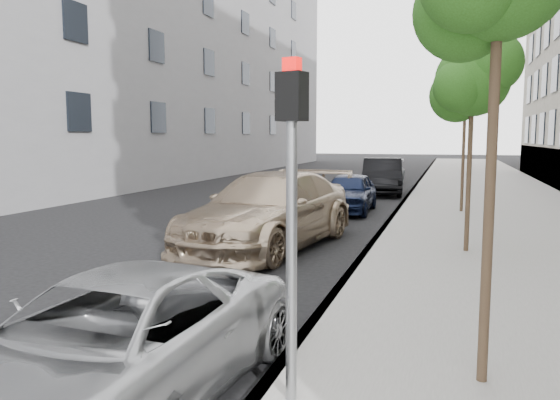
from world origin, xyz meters
The scene contains 10 objects.
sidewalk centered at (4.30, 24.00, 0.07)m, with size 6.40×72.00×0.14m, color gray.
curb centered at (1.18, 24.00, 0.07)m, with size 0.15×72.00×0.14m, color #9E9B93.
tree_mid centered at (3.23, 8.00, 3.71)m, with size 1.82×1.62×4.47m.
tree_far centered at (3.23, 14.50, 4.59)m, with size 1.51×1.31×5.22m.
signal_pole centered at (1.51, 0.57, 2.06)m, with size 0.28×0.24×3.07m.
minivan centered at (-0.10, 0.16, 0.62)m, with size 2.07×4.49×1.25m, color #A0A2A4.
suv centered at (-1.13, 7.77, 0.86)m, with size 2.40×5.90×1.71m, color tan.
sedan_blue centered at (-0.44, 14.28, 0.67)m, with size 1.58×3.92×1.34m, color black.
sedan_black centered at (-0.10, 20.68, 0.79)m, with size 1.68×4.83×1.59m, color black.
sedan_rear centered at (-0.62, 26.01, 0.67)m, with size 1.89×4.64×1.35m, color #AFB2B8.
Camera 1 is at (2.84, -4.02, 2.53)m, focal length 35.00 mm.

